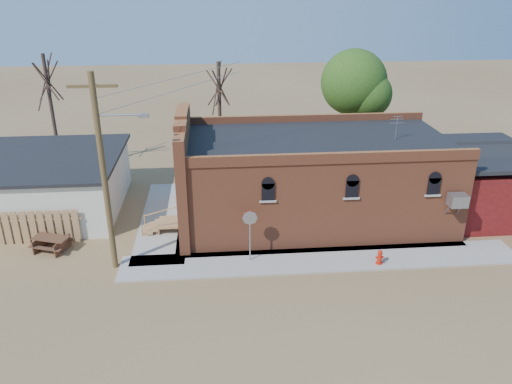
{
  "coord_description": "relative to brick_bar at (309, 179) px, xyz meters",
  "views": [
    {
      "loc": [
        -3.4,
        -19.25,
        12.42
      ],
      "look_at": [
        -1.4,
        3.84,
        2.4
      ],
      "focal_mm": 35.0,
      "sensor_mm": 36.0,
      "label": 1
    }
  ],
  "objects": [
    {
      "name": "ground",
      "position": [
        -1.64,
        -5.49,
        -2.34
      ],
      "size": [
        120.0,
        120.0,
        0.0
      ],
      "primitive_type": "plane",
      "color": "brown",
      "rests_on": "ground"
    },
    {
      "name": "tree_bare_near",
      "position": [
        -4.64,
        7.51,
        3.62
      ],
      "size": [
        2.8,
        2.8,
        7.65
      ],
      "color": "#4C362B",
      "rests_on": "ground"
    },
    {
      "name": "wood_fence",
      "position": [
        -14.44,
        -1.69,
        -1.44
      ],
      "size": [
        5.2,
        0.1,
        1.8
      ],
      "primitive_type": null,
      "color": "#9F7648",
      "rests_on": "ground"
    },
    {
      "name": "stop_sign",
      "position": [
        -3.56,
        -4.37,
        -0.28
      ],
      "size": [
        0.7,
        0.09,
        2.58
      ],
      "rotation": [
        0.0,
        0.0,
        -0.41
      ],
      "color": "gray",
      "rests_on": "sidewalk_south"
    },
    {
      "name": "utility_pole",
      "position": [
        -9.79,
        -4.29,
        2.43
      ],
      "size": [
        3.12,
        0.26,
        9.0
      ],
      "color": "brown",
      "rests_on": "ground"
    },
    {
      "name": "tree_bare_far",
      "position": [
        -15.64,
        8.51,
        4.02
      ],
      "size": [
        2.8,
        2.8,
        8.16
      ],
      "color": "#4C362B",
      "rests_on": "ground"
    },
    {
      "name": "tree_leafy",
      "position": [
        4.36,
        8.01,
        3.59
      ],
      "size": [
        4.4,
        4.4,
        8.15
      ],
      "color": "#4C362B",
      "rests_on": "ground"
    },
    {
      "name": "sidewalk_west",
      "position": [
        -7.94,
        0.51,
        -2.3
      ],
      "size": [
        2.6,
        10.0,
        0.08
      ],
      "primitive_type": "cube",
      "color": "#9E9991",
      "rests_on": "ground"
    },
    {
      "name": "red_shed",
      "position": [
        9.86,
        0.01,
        -0.07
      ],
      "size": [
        5.4,
        6.4,
        4.3
      ],
      "color": "#5A0F12",
      "rests_on": "ground"
    },
    {
      "name": "sidewalk_south",
      "position": [
        -0.14,
        -4.59,
        -2.3
      ],
      "size": [
        19.0,
        2.2,
        0.08
      ],
      "primitive_type": "cube",
      "color": "#9E9991",
      "rests_on": "ground"
    },
    {
      "name": "brick_bar",
      "position": [
        0.0,
        0.0,
        0.0
      ],
      "size": [
        16.4,
        7.97,
        6.3
      ],
      "color": "#A45232",
      "rests_on": "ground"
    },
    {
      "name": "picnic_table",
      "position": [
        -13.2,
        -2.47,
        -1.87
      ],
      "size": [
        2.04,
        1.78,
        0.71
      ],
      "rotation": [
        0.0,
        0.0,
        -0.34
      ],
      "color": "#533121",
      "rests_on": "ground"
    },
    {
      "name": "fire_hydrant",
      "position": [
        2.44,
        -5.22,
        -1.91
      ],
      "size": [
        0.4,
        0.37,
        0.71
      ],
      "rotation": [
        0.0,
        0.0,
        0.11
      ],
      "color": "red",
      "rests_on": "sidewalk_south"
    },
    {
      "name": "trash_barrel",
      "position": [
        -6.94,
        -0.15,
        -1.87
      ],
      "size": [
        0.6,
        0.6,
        0.78
      ],
      "primitive_type": "cylinder",
      "rotation": [
        0.0,
        0.0,
        -0.21
      ],
      "color": "navy",
      "rests_on": "sidewalk_west"
    }
  ]
}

